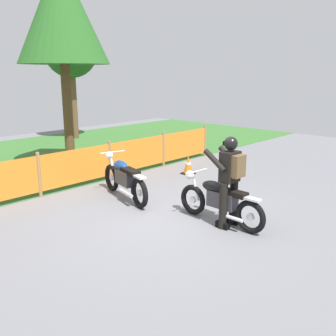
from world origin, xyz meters
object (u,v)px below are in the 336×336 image
object	(u,v)px
motorcycle_trailing	(124,178)
traffic_cone	(188,165)
rider_lead	(230,177)
motorcycle_lead	(219,200)

from	to	relation	value
motorcycle_trailing	traffic_cone	world-z (taller)	motorcycle_trailing
motorcycle_trailing	rider_lead	world-z (taller)	rider_lead
motorcycle_trailing	rider_lead	size ratio (longest dim) A/B	1.21
motorcycle_lead	motorcycle_trailing	world-z (taller)	motorcycle_trailing
motorcycle_lead	traffic_cone	xyz separation A→B (m)	(2.37, 2.77, -0.19)
motorcycle_lead	traffic_cone	world-z (taller)	motorcycle_lead
rider_lead	traffic_cone	distance (m)	3.88
motorcycle_lead	motorcycle_trailing	xyz separation A→B (m)	(-0.28, 2.43, 0.03)
motorcycle_trailing	rider_lead	xyz separation A→B (m)	(0.27, -2.64, 0.47)
motorcycle_lead	motorcycle_trailing	size ratio (longest dim) A/B	0.96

